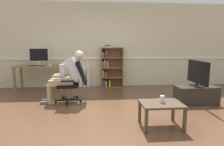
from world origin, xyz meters
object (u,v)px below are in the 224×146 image
(imac_monitor, at_px, (39,55))
(person_seated, at_px, (67,75))
(spare_remote, at_px, (162,100))
(radiator, at_px, (78,77))
(bookshelf, at_px, (110,67))
(computer_desk, at_px, (40,69))
(drinking_glass, at_px, (162,99))
(keyboard, at_px, (37,66))
(coffee_table, at_px, (161,106))
(computer_mouse, at_px, (50,65))
(office_chair, at_px, (74,80))
(tv_stand, at_px, (196,95))
(tv_screen, at_px, (198,73))

(imac_monitor, bearing_deg, person_seated, -51.93)
(spare_remote, bearing_deg, radiator, 108.74)
(bookshelf, height_order, spare_remote, bookshelf)
(computer_desk, distance_m, radiator, 1.20)
(radiator, bearing_deg, drinking_glass, -61.28)
(drinking_glass, bearing_deg, keyboard, 137.88)
(person_seated, height_order, coffee_table, person_seated)
(person_seated, bearing_deg, computer_mouse, -150.74)
(imac_monitor, xyz_separation_m, radiator, (1.11, 0.31, -0.74))
(coffee_table, bearing_deg, imac_monitor, 135.12)
(spare_remote, bearing_deg, office_chair, 128.94)
(keyboard, relative_size, coffee_table, 0.61)
(radiator, height_order, coffee_table, radiator)
(person_seated, bearing_deg, bookshelf, 141.71)
(person_seated, relative_size, drinking_glass, 10.60)
(radiator, height_order, person_seated, person_seated)
(office_chair, bearing_deg, computer_desk, -137.61)
(imac_monitor, relative_size, tv_stand, 0.61)
(radiator, distance_m, tv_screen, 3.51)
(bookshelf, distance_m, person_seated, 1.88)
(radiator, distance_m, person_seated, 1.64)
(radiator, bearing_deg, coffee_table, -61.66)
(imac_monitor, bearing_deg, coffee_table, -44.88)
(person_seated, distance_m, spare_remote, 2.27)
(imac_monitor, xyz_separation_m, person_seated, (1.01, -1.29, -0.40))
(computer_desk, relative_size, person_seated, 1.12)
(computer_mouse, xyz_separation_m, drinking_glass, (2.41, -2.54, -0.31))
(drinking_glass, height_order, spare_remote, drinking_glass)
(computer_desk, relative_size, drinking_glass, 11.86)
(person_seated, relative_size, coffee_table, 1.83)
(bookshelf, xyz_separation_m, tv_stand, (1.86, -1.85, -0.44))
(tv_stand, relative_size, tv_screen, 1.08)
(bookshelf, height_order, office_chair, bookshelf)
(bookshelf, relative_size, coffee_table, 2.03)
(drinking_glass, bearing_deg, radiator, 118.72)
(keyboard, relative_size, tv_screen, 0.47)
(keyboard, relative_size, spare_remote, 2.69)
(imac_monitor, height_order, spare_remote, imac_monitor)
(keyboard, bearing_deg, tv_screen, -19.52)
(tv_stand, bearing_deg, computer_desk, 158.57)
(computer_mouse, height_order, tv_screen, tv_screen)
(tv_screen, bearing_deg, tv_stand, 90.00)
(computer_desk, height_order, office_chair, office_chair)
(tv_screen, bearing_deg, imac_monitor, 69.68)
(coffee_table, relative_size, drinking_glass, 5.79)
(tv_screen, relative_size, coffee_table, 1.30)
(keyboard, height_order, bookshelf, bookshelf)
(tv_stand, distance_m, drinking_glass, 1.66)
(person_seated, xyz_separation_m, coffee_table, (1.75, -1.46, -0.30))
(computer_mouse, height_order, person_seated, person_seated)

